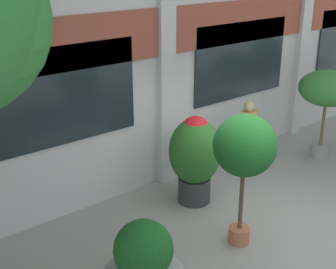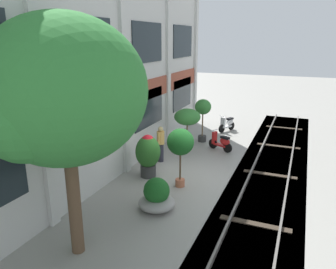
% 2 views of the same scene
% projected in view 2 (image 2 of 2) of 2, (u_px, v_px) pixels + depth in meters
% --- Properties ---
extents(ground_plane, '(80.00, 80.00, 0.00)m').
position_uv_depth(ground_plane, '(186.00, 181.00, 12.74)').
color(ground_plane, gray).
extents(apartment_facade, '(17.97, 0.64, 8.62)m').
position_uv_depth(apartment_facade, '(117.00, 67.00, 12.60)').
color(apartment_facade, silver).
rests_on(apartment_facade, ground).
extents(rail_tracks, '(25.61, 2.80, 0.43)m').
position_uv_depth(rail_tracks, '(264.00, 198.00, 11.69)').
color(rail_tracks, '#423F3A').
rests_on(rail_tracks, ground).
extents(broadleaf_tree, '(3.99, 3.80, 5.93)m').
position_uv_depth(broadleaf_tree, '(65.00, 95.00, 7.40)').
color(broadleaf_tree, brown).
rests_on(broadleaf_tree, ground).
extents(potted_plant_ribbed_drum, '(0.98, 0.98, 1.73)m').
position_uv_depth(potted_plant_ribbed_drum, '(148.00, 153.00, 12.89)').
color(potted_plant_ribbed_drum, '#333333').
rests_on(potted_plant_ribbed_drum, ground).
extents(potted_plant_terracotta_small, '(1.28, 1.28, 2.07)m').
position_uv_depth(potted_plant_terracotta_small, '(187.00, 118.00, 15.85)').
color(potted_plant_terracotta_small, gray).
rests_on(potted_plant_terracotta_small, ground).
extents(potted_plant_low_pan, '(0.85, 0.85, 2.29)m').
position_uv_depth(potted_plant_low_pan, '(203.00, 110.00, 17.11)').
color(potted_plant_low_pan, '#333333').
rests_on(potted_plant_low_pan, ground).
extents(potted_plant_tall_urn, '(0.99, 0.99, 2.23)m').
position_uv_depth(potted_plant_tall_urn, '(180.00, 143.00, 11.82)').
color(potted_plant_tall_urn, '#B76647').
rests_on(potted_plant_tall_urn, ground).
extents(potted_plant_wide_bowl, '(1.20, 1.20, 1.07)m').
position_uv_depth(potted_plant_wide_bowl, '(157.00, 197.00, 10.54)').
color(potted_plant_wide_bowl, gray).
rests_on(potted_plant_wide_bowl, ground).
extents(scooter_near_curb, '(1.28, 0.76, 0.98)m').
position_uv_depth(scooter_near_curb, '(228.00, 124.00, 19.46)').
color(scooter_near_curb, black).
rests_on(scooter_near_curb, ground).
extents(scooter_second_parked, '(0.74, 1.30, 0.98)m').
position_uv_depth(scooter_second_parked, '(221.00, 142.00, 16.02)').
color(scooter_second_parked, black).
rests_on(scooter_second_parked, ground).
extents(resident_by_doorway, '(0.53, 0.34, 1.62)m').
position_uv_depth(resident_by_doorway, '(161.00, 143.00, 14.51)').
color(resident_by_doorway, '#282833').
rests_on(resident_by_doorway, ground).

